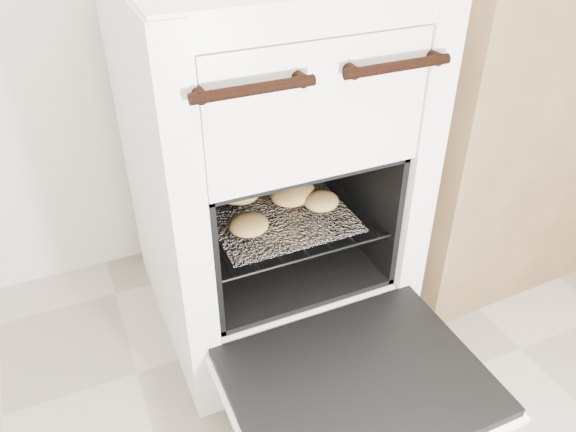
% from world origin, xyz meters
% --- Properties ---
extents(stove, '(0.62, 0.69, 0.95)m').
position_xyz_m(stove, '(0.09, 1.15, 0.47)').
color(stove, white).
rests_on(stove, ground).
extents(oven_door, '(0.56, 0.44, 0.04)m').
position_xyz_m(oven_door, '(0.09, 0.63, 0.21)').
color(oven_door, black).
rests_on(oven_door, stove).
extents(oven_rack, '(0.45, 0.44, 0.01)m').
position_xyz_m(oven_rack, '(0.09, 1.09, 0.37)').
color(oven_rack, black).
rests_on(oven_rack, stove).
extents(foil_sheet, '(0.35, 0.31, 0.01)m').
position_xyz_m(foil_sheet, '(0.09, 1.06, 0.38)').
color(foil_sheet, silver).
rests_on(foil_sheet, oven_rack).
extents(baked_rolls, '(0.34, 0.29, 0.05)m').
position_xyz_m(baked_rolls, '(0.10, 1.10, 0.41)').
color(baked_rolls, '#E3B35B').
rests_on(baked_rolls, foil_sheet).
extents(counter, '(1.02, 0.70, 0.99)m').
position_xyz_m(counter, '(0.97, 1.21, 0.49)').
color(counter, olive).
rests_on(counter, ground).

